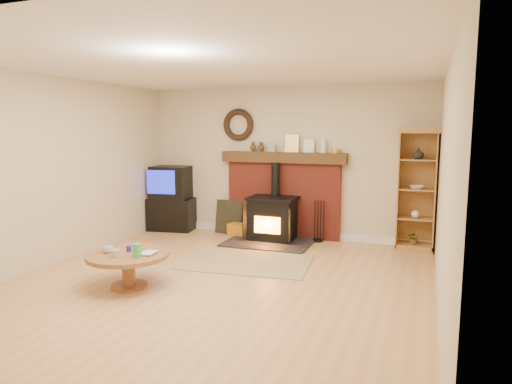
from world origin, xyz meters
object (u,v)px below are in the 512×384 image
at_px(tv_unit, 172,199).
at_px(coffee_table, 128,259).
at_px(curio_cabinet, 417,189).
at_px(wood_stove, 272,220).

relative_size(tv_unit, coffee_table, 1.22).
distance_m(tv_unit, curio_cabinet, 4.32).
relative_size(curio_cabinet, coffee_table, 1.96).
bearing_deg(wood_stove, coffee_table, -107.60).
bearing_deg(curio_cabinet, coffee_table, -135.94).
bearing_deg(coffee_table, wood_stove, 72.40).
xyz_separation_m(wood_stove, tv_unit, (-2.04, 0.19, 0.21)).
distance_m(wood_stove, tv_unit, 2.06).
height_order(tv_unit, coffee_table, tv_unit).
distance_m(curio_cabinet, coffee_table, 4.40).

